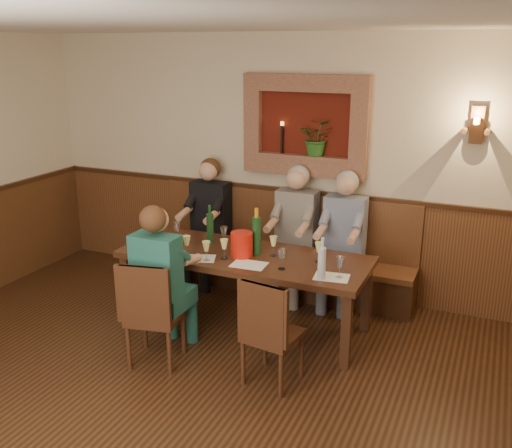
{
  "coord_description": "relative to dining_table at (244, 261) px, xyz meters",
  "views": [
    {
      "loc": [
        2.16,
        -2.79,
        2.66
      ],
      "look_at": [
        0.1,
        1.9,
        1.05
      ],
      "focal_mm": 40.0,
      "sensor_mm": 36.0,
      "label": 1
    }
  ],
  "objects": [
    {
      "name": "ground_plane",
      "position": [
        0.0,
        -1.85,
        -0.68
      ],
      "size": [
        6.0,
        6.0,
        0.0
      ],
      "primitive_type": "plane",
      "color": "black",
      "rests_on": "ground"
    },
    {
      "name": "wine_glass_9",
      "position": [
        0.27,
        0.07,
        0.17
      ],
      "size": [
        0.08,
        0.08,
        0.19
      ],
      "primitive_type": null,
      "color": "#FCFF98",
      "rests_on": "dining_table"
    },
    {
      "name": "wine_glass_5",
      "position": [
        0.71,
        0.09,
        0.17
      ],
      "size": [
        0.08,
        0.08,
        0.19
      ],
      "primitive_type": null,
      "color": "#FCFF98",
      "rests_on": "dining_table"
    },
    {
      "name": "person_bench_right",
      "position": [
        0.73,
        0.84,
        -0.08
      ],
      "size": [
        0.43,
        0.52,
        1.44
      ],
      "color": "navy",
      "rests_on": "ground"
    },
    {
      "name": "wainscoting",
      "position": [
        0.0,
        -1.85,
        -0.09
      ],
      "size": [
        6.02,
        6.02,
        1.15
      ],
      "color": "#4D2C16",
      "rests_on": "ground"
    },
    {
      "name": "water_bottle",
      "position": [
        0.86,
        -0.29,
        0.23
      ],
      "size": [
        0.08,
        0.08,
        0.37
      ],
      "rotation": [
        0.0,
        0.0,
        0.26
      ],
      "color": "silver",
      "rests_on": "dining_table"
    },
    {
      "name": "wine_glass_8",
      "position": [
        -0.24,
        -0.31,
        0.17
      ],
      "size": [
        0.08,
        0.08,
        0.19
      ],
      "primitive_type": null,
      "color": "#FCFF98",
      "rests_on": "dining_table"
    },
    {
      "name": "wine_glass_6",
      "position": [
        -0.3,
        0.16,
        0.17
      ],
      "size": [
        0.08,
        0.08,
        0.19
      ],
      "primitive_type": null,
      "color": "white",
      "rests_on": "dining_table"
    },
    {
      "name": "tasting_sheet_c",
      "position": [
        0.93,
        -0.22,
        0.08
      ],
      "size": [
        0.32,
        0.25,
        0.0
      ],
      "primitive_type": "cube",
      "rotation": [
        0.0,
        0.0,
        0.13
      ],
      "color": "white",
      "rests_on": "dining_table"
    },
    {
      "name": "wine_glass_0",
      "position": [
        -0.8,
        0.09,
        0.17
      ],
      "size": [
        0.08,
        0.08,
        0.19
      ],
      "primitive_type": null,
      "color": "white",
      "rests_on": "dining_table"
    },
    {
      "name": "tasting_sheet_b",
      "position": [
        0.16,
        -0.24,
        0.08
      ],
      "size": [
        0.33,
        0.24,
        0.0
      ],
      "primitive_type": "cube",
      "rotation": [
        0.0,
        0.0,
        0.06
      ],
      "color": "white",
      "rests_on": "dining_table"
    },
    {
      "name": "chair_near_left",
      "position": [
        -0.41,
        -0.95,
        -0.4
      ],
      "size": [
        0.51,
        0.51,
        0.96
      ],
      "rotation": [
        0.0,
        0.0,
        0.21
      ],
      "color": "#361B10",
      "rests_on": "ground"
    },
    {
      "name": "wine_glass_3",
      "position": [
        -0.12,
        -0.18,
        0.17
      ],
      "size": [
        0.08,
        0.08,
        0.19
      ],
      "primitive_type": null,
      "color": "#FCFF98",
      "rests_on": "dining_table"
    },
    {
      "name": "room_shell",
      "position": [
        0.0,
        -1.85,
        1.21
      ],
      "size": [
        6.04,
        6.04,
        2.82
      ],
      "color": "beige",
      "rests_on": "ground"
    },
    {
      "name": "wine_bottle_green_b",
      "position": [
        -0.46,
        0.18,
        0.23
      ],
      "size": [
        0.08,
        0.08,
        0.39
      ],
      "rotation": [
        0.0,
        0.0,
        0.06
      ],
      "color": "#19471E",
      "rests_on": "dining_table"
    },
    {
      "name": "person_chair_front",
      "position": [
        -0.42,
        -0.78,
        -0.09
      ],
      "size": [
        0.41,
        0.51,
        1.41
      ],
      "color": "navy",
      "rests_on": "ground"
    },
    {
      "name": "chair_near_right",
      "position": [
        0.62,
        -0.82,
        -0.4
      ],
      "size": [
        0.46,
        0.46,
        0.93
      ],
      "rotation": [
        0.0,
        0.0,
        -0.14
      ],
      "color": "#361B10",
      "rests_on": "ground"
    },
    {
      "name": "wall_niche",
      "position": [
        0.24,
        1.09,
        1.13
      ],
      "size": [
        1.36,
        0.3,
        1.06
      ],
      "color": "#55150C",
      "rests_on": "ground"
    },
    {
      "name": "dining_table",
      "position": [
        0.0,
        0.0,
        0.0
      ],
      "size": [
        2.4,
        0.9,
        0.75
      ],
      "color": "#361B10",
      "rests_on": "ground"
    },
    {
      "name": "wall_sconce",
      "position": [
        1.9,
        1.08,
        1.27
      ],
      "size": [
        0.25,
        0.2,
        0.35
      ],
      "color": "#4D2C16",
      "rests_on": "ground"
    },
    {
      "name": "person_bench_left",
      "position": [
        -0.86,
        0.84,
        -0.07
      ],
      "size": [
        0.43,
        0.53,
        1.45
      ],
      "color": "black",
      "rests_on": "ground"
    },
    {
      "name": "person_bench_mid",
      "position": [
        0.2,
        0.84,
        -0.07
      ],
      "size": [
        0.43,
        0.53,
        1.46
      ],
      "color": "#575150",
      "rests_on": "ground"
    },
    {
      "name": "tasting_sheet_a",
      "position": [
        -0.93,
        -0.11,
        0.08
      ],
      "size": [
        0.32,
        0.24,
        0.0
      ],
      "primitive_type": "cube",
      "rotation": [
        0.0,
        0.0,
        0.09
      ],
      "color": "white",
      "rests_on": "dining_table"
    },
    {
      "name": "wine_glass_1",
      "position": [
        -0.49,
        -0.24,
        0.17
      ],
      "size": [
        0.08,
        0.08,
        0.19
      ],
      "primitive_type": null,
      "color": "#FCFF98",
      "rests_on": "dining_table"
    },
    {
      "name": "wine_glass_7",
      "position": [
        -0.96,
        -0.17,
        0.17
      ],
      "size": [
        0.08,
        0.08,
        0.19
      ],
      "primitive_type": null,
      "color": "#FCFF98",
      "rests_on": "dining_table"
    },
    {
      "name": "spittoon_bucket",
      "position": [
        0.0,
        -0.07,
        0.19
      ],
      "size": [
        0.27,
        0.27,
        0.24
      ],
      "primitive_type": "cylinder",
      "rotation": [
        0.0,
        0.0,
        -0.36
      ],
      "color": "red",
      "rests_on": "dining_table"
    },
    {
      "name": "wine_glass_4",
      "position": [
        0.47,
        -0.22,
        0.17
      ],
      "size": [
        0.08,
        0.08,
        0.19
      ],
      "primitive_type": null,
      "color": "white",
      "rests_on": "dining_table"
    },
    {
      "name": "wine_glass_2",
      "position": [
        0.99,
        -0.2,
        0.17
      ],
      "size": [
        0.08,
        0.08,
        0.19
      ],
      "primitive_type": null,
      "color": "white",
      "rests_on": "dining_table"
    },
    {
      "name": "bench",
      "position": [
        0.0,
        0.94,
        -0.35
      ],
      "size": [
        3.0,
        0.45,
        1.11
      ],
      "color": "#381E0F",
      "rests_on": "ground"
    },
    {
      "name": "wine_bottle_green_a",
      "position": [
        0.1,
        0.06,
        0.27
      ],
      "size": [
        0.09,
        0.09,
        0.45
      ],
      "rotation": [
        0.0,
        0.0,
        -0.06
      ],
      "color": "#19471E",
      "rests_on": "dining_table"
    },
    {
      "name": "tasting_sheet_d",
      "position": [
        -0.34,
        -0.28,
        0.08
      ],
      "size": [
        0.35,
        0.3,
        0.0
      ],
      "primitive_type": "cube",
      "rotation": [
        0.0,
        0.0,
        0.37
      ],
      "color": "white",
      "rests_on": "dining_table"
    }
  ]
}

